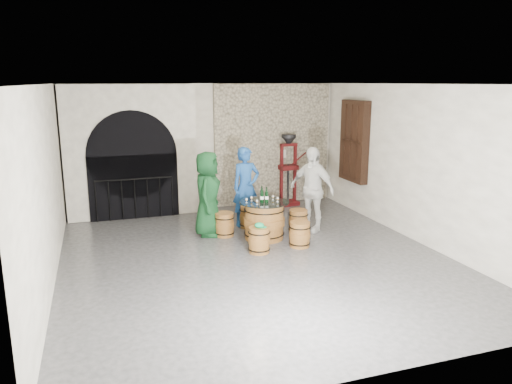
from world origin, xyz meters
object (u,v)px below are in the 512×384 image
object	(u,v)px
barrel_stool_near_right	(300,234)
wine_bottle_right	(262,195)
barrel_stool_right	(298,221)
wine_bottle_left	(262,196)
person_green	(208,194)
corking_press	(288,164)
barrel_table	(264,220)
person_white	(312,189)
side_barrel	(209,209)
barrel_stool_near_left	(259,240)
wine_bottle_center	(267,196)
person_blue	(246,187)
barrel_stool_left	(224,224)
barrel_stool_far	(249,217)

from	to	relation	value
barrel_stool_near_right	wine_bottle_right	size ratio (longest dim) A/B	1.57
barrel_stool_right	wine_bottle_left	distance (m)	1.16
person_green	corking_press	size ratio (longest dim) A/B	0.96
barrel_table	barrel_stool_near_right	world-z (taller)	barrel_table
person_white	barrel_table	bearing A→B (deg)	-111.27
wine_bottle_right	side_barrel	xyz separation A→B (m)	(-0.79, 1.59, -0.65)
barrel_stool_right	barrel_stool_near_left	xyz separation A→B (m)	(-1.23, -0.95, 0.00)
barrel_stool_near_left	wine_bottle_center	world-z (taller)	wine_bottle_center
wine_bottle_left	side_barrel	distance (m)	1.98
person_blue	wine_bottle_right	world-z (taller)	person_blue
barrel_stool_near_right	barrel_stool_near_left	xyz separation A→B (m)	(-0.89, -0.08, 0.00)
barrel_stool_left	barrel_stool_near_right	size ratio (longest dim) A/B	1.00
barrel_table	barrel_stool_left	distance (m)	0.88
barrel_stool_right	wine_bottle_right	distance (m)	1.11
person_green	wine_bottle_left	world-z (taller)	person_green
barrel_stool_near_right	side_barrel	world-z (taller)	side_barrel
barrel_stool_near_left	wine_bottle_left	distance (m)	1.05
barrel_table	wine_bottle_center	distance (m)	0.54
barrel_stool_left	barrel_stool_near_left	distance (m)	1.28
wine_bottle_center	person_blue	bearing A→B (deg)	95.54
barrel_stool_far	side_barrel	distance (m)	1.10
barrel_stool_near_right	wine_bottle_right	bearing A→B (deg)	124.10
person_green	wine_bottle_right	world-z (taller)	person_green
barrel_stool_far	barrel_stool_right	bearing A→B (deg)	-37.41
wine_bottle_left	person_blue	bearing A→B (deg)	90.43
barrel_stool_left	barrel_stool_right	world-z (taller)	same
barrel_stool_far	barrel_stool_near_left	world-z (taller)	same
wine_bottle_left	corking_press	size ratio (longest dim) A/B	0.17
barrel_stool_left	person_blue	size ratio (longest dim) A/B	0.28
person_green	person_blue	size ratio (longest dim) A/B	1.00
barrel_stool_left	barrel_stool_far	world-z (taller)	same
person_green	wine_bottle_left	bearing A→B (deg)	-100.27
barrel_stool_near_right	wine_bottle_right	distance (m)	1.17
wine_bottle_left	side_barrel	size ratio (longest dim) A/B	0.56
barrel_stool_far	wine_bottle_center	xyz separation A→B (m)	(0.09, -0.92, 0.68)
wine_bottle_right	side_barrel	world-z (taller)	wine_bottle_right
wine_bottle_left	wine_bottle_center	bearing A→B (deg)	-8.57
barrel_stool_near_left	wine_bottle_left	bearing A→B (deg)	67.31
barrel_stool_near_right	wine_bottle_left	world-z (taller)	wine_bottle_left
barrel_stool_far	barrel_stool_near_left	size ratio (longest dim) A/B	1.00
barrel_stool_right	wine_bottle_right	size ratio (longest dim) A/B	1.57
barrel_table	person_blue	bearing A→B (deg)	94.04
corking_press	side_barrel	bearing A→B (deg)	-166.12
barrel_stool_right	wine_bottle_right	bearing A→B (deg)	-174.61
wine_bottle_left	wine_bottle_right	world-z (taller)	same
person_white	wine_bottle_right	bearing A→B (deg)	-115.42
side_barrel	corking_press	world-z (taller)	corking_press
barrel_stool_left	person_white	xyz separation A→B (m)	(1.94, -0.21, 0.68)
barrel_stool_left	barrel_table	bearing A→B (deg)	-30.32
wine_bottle_right	barrel_stool_near_right	bearing A→B (deg)	-55.90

